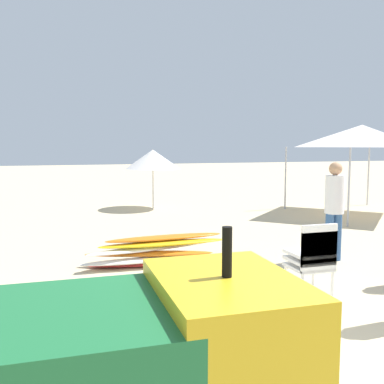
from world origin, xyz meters
name	(u,v)px	position (x,y,z in m)	size (l,w,h in m)	color
ground	(308,341)	(0.00, 0.00, 0.00)	(80.00, 80.00, 0.00)	beige
utility_cart	(88,363)	(-2.26, -1.35, 0.78)	(2.57, 1.33, 1.50)	#1E6B38
stacked_plastic_chairs	(313,256)	(0.63, 0.93, 0.60)	(0.48, 0.48, 1.02)	white
surfboard_pile	(155,251)	(-0.84, 3.23, 0.24)	(2.41, 0.79, 0.48)	red
lifeguard_near_right	(334,204)	(2.11, 2.60, 0.97)	(0.32, 0.32, 1.68)	#33598C
popup_canopy	(362,136)	(5.89, 6.73, 2.21)	(3.08, 3.08, 2.52)	#B2B2B7
beach_umbrella_left	(153,159)	(0.56, 9.62, 1.52)	(1.69, 1.69, 1.81)	beige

